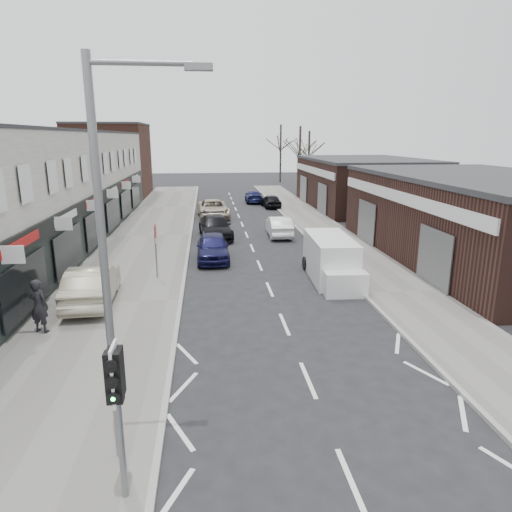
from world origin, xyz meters
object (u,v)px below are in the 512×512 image
object	(u,v)px
parked_car_right_b	(271,201)
warning_sign	(156,235)
parked_car_right_a	(279,226)
sedan_on_pavement	(92,284)
parked_car_left_a	(213,247)
traffic_light	(116,387)
parked_car_left_c	(213,209)
parked_car_left_b	(215,227)
pedestrian	(39,306)
street_lamp	(112,250)
parked_car_right_c	(254,196)
white_van	(331,260)

from	to	relation	value
parked_car_right_b	warning_sign	bearing A→B (deg)	65.07
parked_car_right_a	sedan_on_pavement	bearing A→B (deg)	53.78
sedan_on_pavement	parked_car_left_a	xyz separation A→B (m)	(4.98, 6.63, -0.15)
parked_car_right_a	parked_car_right_b	bearing A→B (deg)	-94.25
traffic_light	parked_car_left_a	bearing A→B (deg)	83.65
parked_car_left_c	sedan_on_pavement	bearing A→B (deg)	-108.83
warning_sign	parked_car_left_a	bearing A→B (deg)	51.56
parked_car_left_a	parked_car_left_b	distance (m)	5.91
traffic_light	warning_sign	size ratio (longest dim) A/B	1.15
parked_car_left_b	sedan_on_pavement	bearing A→B (deg)	-117.12
pedestrian	parked_car_left_a	size ratio (longest dim) A/B	0.44
street_lamp	parked_car_right_b	bearing A→B (deg)	77.20
sedan_on_pavement	pedestrian	distance (m)	3.00
parked_car_right_c	parked_car_left_b	bearing A→B (deg)	77.87
parked_car_right_b	parked_car_right_c	xyz separation A→B (m)	(-1.30, 3.82, -0.01)
traffic_light	street_lamp	xyz separation A→B (m)	(-0.13, 1.22, 2.20)
traffic_light	white_van	distance (m)	15.24
sedan_on_pavement	parked_car_right_a	bearing A→B (deg)	-130.72
street_lamp	parked_car_right_c	size ratio (longest dim) A/B	1.85
warning_sign	parked_car_right_c	world-z (taller)	warning_sign
sedan_on_pavement	parked_car_right_c	bearing A→B (deg)	-111.19
parked_car_left_c	parked_car_right_a	xyz separation A→B (m)	(4.40, -8.06, -0.06)
warning_sign	parked_car_right_a	bearing A→B (deg)	51.65
sedan_on_pavement	parked_car_left_b	world-z (taller)	sedan_on_pavement
sedan_on_pavement	street_lamp	bearing A→B (deg)	103.84
warning_sign	parked_car_left_c	world-z (taller)	warning_sign
street_lamp	parked_car_right_c	xyz separation A→B (m)	(6.73, 39.15, -3.99)
warning_sign	parked_car_right_c	xyz separation A→B (m)	(7.36, 26.35, -1.57)
parked_car_left_b	parked_car_right_a	distance (m)	4.40
parked_car_left_b	parked_car_right_b	world-z (taller)	parked_car_left_b
sedan_on_pavement	parked_car_left_c	bearing A→B (deg)	-107.42
parked_car_left_b	parked_car_right_c	distance (m)	17.61
parked_car_right_b	white_van	bearing A→B (deg)	85.16
parked_car_right_b	parked_car_left_a	bearing A→B (deg)	68.79
pedestrian	parked_car_left_a	xyz separation A→B (m)	(6.09, 9.41, -0.33)
parked_car_right_c	parked_car_left_c	bearing A→B (deg)	66.26
parked_car_left_b	parked_car_right_c	bearing A→B (deg)	71.12
sedan_on_pavement	pedestrian	size ratio (longest dim) A/B	2.48
parked_car_left_a	parked_car_right_b	distance (m)	20.05
pedestrian	parked_car_left_a	world-z (taller)	pedestrian
white_van	parked_car_right_b	xyz separation A→B (m)	(0.38, 23.37, -0.33)
parked_car_left_c	parked_car_right_a	bearing A→B (deg)	-65.91
parked_car_left_c	parked_car_left_a	bearing A→B (deg)	-95.61
sedan_on_pavement	parked_car_left_a	world-z (taller)	sedan_on_pavement
warning_sign	parked_car_right_b	distance (m)	24.19
white_van	parked_car_right_b	world-z (taller)	white_van
parked_car_right_c	sedan_on_pavement	bearing A→B (deg)	74.28
white_van	pedestrian	size ratio (longest dim) A/B	2.82
pedestrian	parked_car_left_a	distance (m)	11.22
sedan_on_pavement	parked_car_left_a	size ratio (longest dim) A/B	1.08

